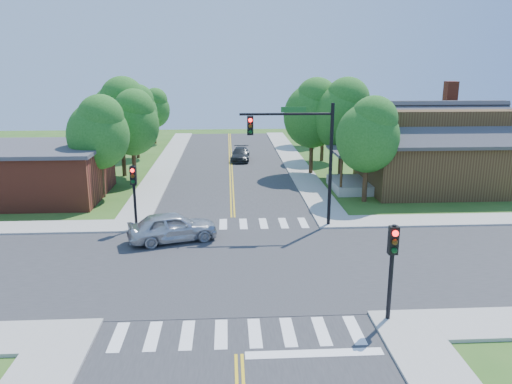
{
  "coord_description": "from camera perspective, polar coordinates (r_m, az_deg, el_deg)",
  "views": [
    {
      "loc": [
        -0.27,
        -22.09,
        9.4
      ],
      "look_at": [
        1.31,
        5.42,
        2.2
      ],
      "focal_mm": 35.0,
      "sensor_mm": 36.0,
      "label": 1
    }
  ],
  "objects": [
    {
      "name": "intersection_patch",
      "position": [
        24.01,
        -2.41,
        -8.42
      ],
      "size": [
        10.2,
        10.2,
        0.06
      ],
      "primitive_type": "cube",
      "color": "#2D2D30",
      "rests_on": "ground"
    },
    {
      "name": "signal_pole_nw",
      "position": [
        28.97,
        -13.8,
        0.76
      ],
      "size": [
        0.34,
        0.42,
        3.8
      ],
      "color": "black",
      "rests_on": "ground"
    },
    {
      "name": "car_silver",
      "position": [
        27.16,
        -9.53,
        -4.01
      ],
      "size": [
        4.5,
        5.78,
        1.61
      ],
      "primitive_type": "imported",
      "rotation": [
        0.0,
        0.0,
        1.86
      ],
      "color": "silver",
      "rests_on": "ground"
    },
    {
      "name": "tree_w_b",
      "position": [
        43.01,
        -15.15,
        8.88
      ],
      "size": [
        4.9,
        4.65,
        8.32
      ],
      "color": "#382314",
      "rests_on": "ground"
    },
    {
      "name": "tree_w_d",
      "position": [
        60.28,
        -11.58,
        9.47
      ],
      "size": [
        3.84,
        3.65,
        6.53
      ],
      "color": "#382314",
      "rests_on": "ground"
    },
    {
      "name": "sidewalk_nw",
      "position": [
        42.02,
        -24.91,
        0.43
      ],
      "size": [
        40.0,
        40.0,
        0.14
      ],
      "color": "#9E9B93",
      "rests_on": "ground"
    },
    {
      "name": "tree_e_d",
      "position": [
        57.78,
        6.19,
        9.83
      ],
      "size": [
        4.16,
        3.96,
        7.08
      ],
      "color": "#382314",
      "rests_on": "ground"
    },
    {
      "name": "tree_e_c",
      "position": [
        48.73,
        7.8,
        9.17
      ],
      "size": [
        4.37,
        4.16,
        7.44
      ],
      "color": "#382314",
      "rests_on": "ground"
    },
    {
      "name": "crosswalk_south",
      "position": [
        18.44,
        -2.07,
        -15.84
      ],
      "size": [
        8.85,
        2.0,
        0.01
      ],
      "color": "white",
      "rests_on": "ground"
    },
    {
      "name": "tree_e_a",
      "position": [
        34.56,
        12.82,
        6.59
      ],
      "size": [
        4.29,
        4.07,
        7.29
      ],
      "color": "#382314",
      "rests_on": "ground"
    },
    {
      "name": "car_dgrey",
      "position": [
        48.92,
        -1.78,
        4.29
      ],
      "size": [
        2.27,
        4.46,
        1.23
      ],
      "primitive_type": "imported",
      "rotation": [
        0.0,
        0.0,
        -0.06
      ],
      "color": "#282B2D",
      "rests_on": "ground"
    },
    {
      "name": "house_ne",
      "position": [
        39.91,
        19.49,
        5.05
      ],
      "size": [
        13.05,
        8.8,
        7.11
      ],
      "color": "#382513",
      "rests_on": "ground"
    },
    {
      "name": "ground",
      "position": [
        24.01,
        -2.41,
        -8.42
      ],
      "size": [
        100.0,
        100.0,
        0.0
      ],
      "primitive_type": "plane",
      "color": "#2D591B",
      "rests_on": "ground"
    },
    {
      "name": "centerline",
      "position": [
        23.99,
        -2.41,
        -8.32
      ],
      "size": [
        0.3,
        90.0,
        0.01
      ],
      "color": "gold",
      "rests_on": "ground"
    },
    {
      "name": "signal_mast_ne",
      "position": [
        28.36,
        5.26,
        5.35
      ],
      "size": [
        5.3,
        0.42,
        7.2
      ],
      "color": "black",
      "rests_on": "ground"
    },
    {
      "name": "crosswalk_north",
      "position": [
        29.8,
        -2.61,
        -3.67
      ],
      "size": [
        8.85,
        2.0,
        0.01
      ],
      "color": "white",
      "rests_on": "ground"
    },
    {
      "name": "stop_bar",
      "position": [
        17.49,
        6.68,
        -17.96
      ],
      "size": [
        4.6,
        0.45,
        0.09
      ],
      "primitive_type": "cube",
      "color": "white",
      "rests_on": "ground"
    },
    {
      "name": "tree_bldg",
      "position": [
        41.14,
        -13.94,
        7.88
      ],
      "size": [
        4.36,
        4.15,
        7.42
      ],
      "color": "#382314",
      "rests_on": "ground"
    },
    {
      "name": "tree_e_b",
      "position": [
        41.4,
        9.98,
        8.93
      ],
      "size": [
        4.88,
        4.63,
        8.29
      ],
      "color": "#382314",
      "rests_on": "ground"
    },
    {
      "name": "tree_w_a",
      "position": [
        36.49,
        -17.51,
        6.7
      ],
      "size": [
        4.29,
        4.08,
        7.3
      ],
      "color": "#382314",
      "rests_on": "ground"
    },
    {
      "name": "sidewalk_ne",
      "position": [
        42.23,
        19.2,
        1.05
      ],
      "size": [
        40.0,
        40.0,
        0.14
      ],
      "color": "#9E9B93",
      "rests_on": "ground"
    },
    {
      "name": "signal_pole_se",
      "position": [
        18.74,
        15.33,
        -6.98
      ],
      "size": [
        0.34,
        0.42,
        3.8
      ],
      "color": "black",
      "rests_on": "ground"
    },
    {
      "name": "tree_w_c",
      "position": [
        51.19,
        -13.54,
        9.1
      ],
      "size": [
        4.32,
        4.11,
        7.35
      ],
      "color": "#382314",
      "rests_on": "ground"
    },
    {
      "name": "tree_house",
      "position": [
        42.45,
        6.58,
        9.12
      ],
      "size": [
        4.84,
        4.6,
        8.22
      ],
      "color": "#382314",
      "rests_on": "ground"
    },
    {
      "name": "building_nw",
      "position": [
        38.68,
        -24.35,
        2.12
      ],
      "size": [
        10.4,
        8.4,
        3.73
      ],
      "color": "brown",
      "rests_on": "ground"
    },
    {
      "name": "road_ns",
      "position": [
        24.0,
        -2.41,
        -8.37
      ],
      "size": [
        10.0,
        90.0,
        0.04
      ],
      "primitive_type": "cube",
      "color": "#2D2D30",
      "rests_on": "ground"
    },
    {
      "name": "road_ew",
      "position": [
        24.0,
        -2.41,
        -8.36
      ],
      "size": [
        90.0,
        10.0,
        0.04
      ],
      "primitive_type": "cube",
      "color": "#2D2D30",
      "rests_on": "ground"
    }
  ]
}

